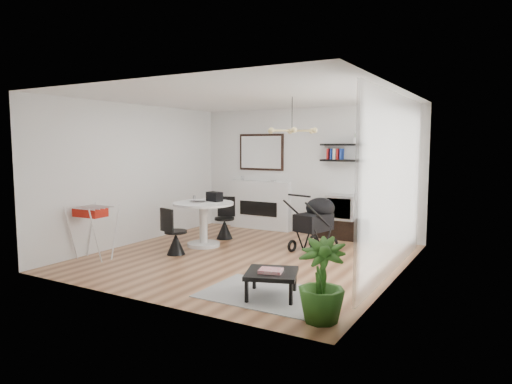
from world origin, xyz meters
The scene contains 25 objects.
floor centered at (0.00, 0.00, 0.00)m, with size 5.00×5.00×0.00m, color brown.
ceiling centered at (0.00, 0.00, 2.70)m, with size 5.00×5.00×0.00m, color white.
wall_back centered at (0.00, 2.50, 1.35)m, with size 5.00×5.00×0.00m, color white.
wall_left centered at (-2.50, 0.00, 1.35)m, with size 5.00×5.00×0.00m, color white.
wall_right centered at (2.50, 0.00, 1.35)m, with size 5.00×5.00×0.00m, color white.
sheer_curtain centered at (2.40, 0.20, 1.35)m, with size 0.04×3.60×2.60m, color white.
fireplace centered at (-1.10, 2.42, 0.69)m, with size 1.50×0.17×2.16m.
shelf_lower centered at (0.86, 2.37, 1.60)m, with size 0.90×0.25×0.04m, color black.
shelf_upper centered at (0.86, 2.37, 1.92)m, with size 0.90×0.25×0.04m, color black.
pendant_lamp centered at (0.70, 0.30, 2.15)m, with size 0.90×0.90×0.10m, color tan, non-canonical shape.
tv_console centered at (0.86, 2.30, 0.20)m, with size 1.09×0.38×0.41m, color black.
crt_tv centered at (0.90, 2.30, 0.66)m, with size 0.57×0.50×0.50m.
dining_table centered at (-1.16, 0.35, 0.55)m, with size 1.15×1.15×0.84m.
laptop centered at (-1.25, 0.27, 0.85)m, with size 0.31×0.20×0.02m, color black.
black_bag centered at (-1.07, 0.60, 0.93)m, with size 0.30×0.18×0.18m, color black.
newspaper centered at (-0.93, 0.25, 0.84)m, with size 0.33×0.27×0.01m, color white.
drinking_glass centered at (-1.51, 0.54, 0.88)m, with size 0.06×0.06×0.09m, color white.
chair_far centered at (-1.20, 1.14, 0.27)m, with size 0.45×0.46×0.85m.
chair_near centered at (-1.20, -0.44, 0.26)m, with size 0.42×0.44×0.83m.
drying_rack centered at (-2.18, -1.36, 0.47)m, with size 0.63×0.59×0.90m.
stroller centered at (0.81, 1.09, 0.46)m, with size 0.73×0.96×1.08m.
rug centered at (1.21, -1.51, 0.01)m, with size 1.60×1.15×0.01m, color #979797.
coffee_table centered at (1.32, -1.57, 0.30)m, with size 0.81×0.81×0.32m.
magazines centered at (1.34, -1.62, 0.36)m, with size 0.28×0.22×0.04m, color #C13044.
potted_plant centered at (2.16, -2.01, 0.46)m, with size 0.51×0.51×0.92m, color #2A5E1A.
Camera 1 is at (3.95, -6.53, 1.93)m, focal length 32.00 mm.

